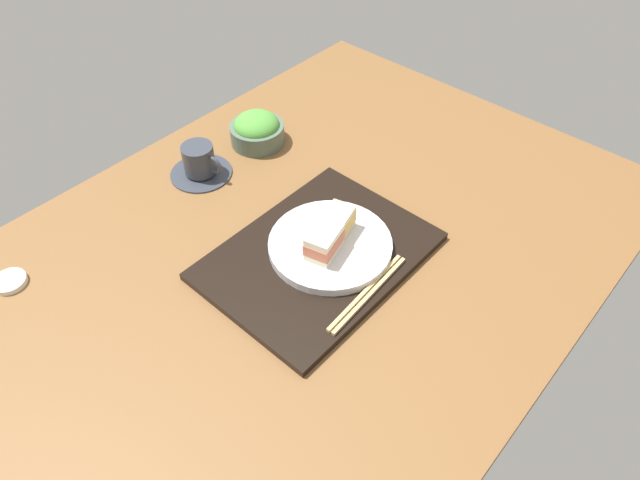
{
  "coord_description": "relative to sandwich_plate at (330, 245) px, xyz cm",
  "views": [
    {
      "loc": [
        -56.56,
        -54.46,
        82.34
      ],
      "look_at": [
        -0.62,
        -4.44,
        5.0
      ],
      "focal_mm": 32.22,
      "sensor_mm": 36.0,
      "label": 1
    }
  ],
  "objects": [
    {
      "name": "ground_plane",
      "position": [
        -1.51,
        5.18,
        -3.96
      ],
      "size": [
        140.0,
        100.0,
        3.0
      ],
      "primitive_type": "cube",
      "color": "brown"
    },
    {
      "name": "small_sauce_dish",
      "position": [
        -45.35,
        39.45,
        -1.92
      ],
      "size": [
        6.12,
        6.12,
        1.08
      ],
      "primitive_type": "cylinder",
      "color": "silver",
      "rests_on": "ground_plane"
    },
    {
      "name": "chopsticks_pair",
      "position": [
        -4.09,
        -12.51,
        -0.53
      ],
      "size": [
        21.95,
        2.92,
        0.7
      ],
      "color": "tan",
      "rests_on": "serving_tray"
    },
    {
      "name": "sandwich_far",
      "position": [
        2.77,
        0.83,
        3.37
      ],
      "size": [
        8.38,
        6.6,
        4.98
      ],
      "color": "beige",
      "rests_on": "sandwich_plate"
    },
    {
      "name": "coffee_cup",
      "position": [
        -0.78,
        37.64,
        0.68
      ],
      "size": [
        13.82,
        13.82,
        7.51
      ],
      "color": "#333842",
      "rests_on": "ground_plane"
    },
    {
      "name": "salad_bowl",
      "position": [
        16.05,
        36.93,
        1.01
      ],
      "size": [
        12.79,
        12.79,
        7.68
      ],
      "color": "#4C6051",
      "rests_on": "ground_plane"
    },
    {
      "name": "serving_tray",
      "position": [
        -2.48,
        0.89,
        -1.67
      ],
      "size": [
        42.39,
        31.38,
        1.58
      ],
      "primitive_type": "cube",
      "color": "black",
      "rests_on": "ground_plane"
    },
    {
      "name": "sandwich_near",
      "position": [
        -2.77,
        -0.83,
        3.54
      ],
      "size": [
        8.42,
        6.77,
        5.31
      ],
      "color": "#EFE5C1",
      "rests_on": "sandwich_plate"
    },
    {
      "name": "sandwich_plate",
      "position": [
        0.0,
        0.0,
        0.0
      ],
      "size": [
        23.9,
        23.9,
        1.76
      ],
      "primitive_type": "cylinder",
      "color": "silver",
      "rests_on": "serving_tray"
    }
  ]
}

